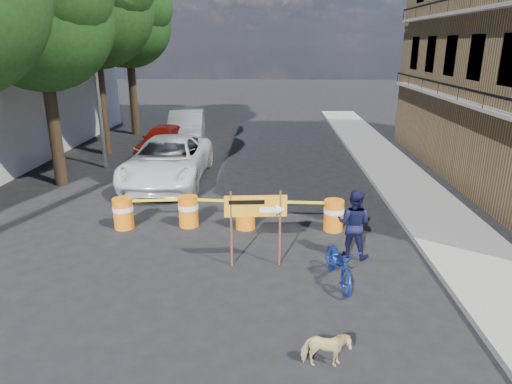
# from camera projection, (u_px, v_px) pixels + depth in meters

# --- Properties ---
(ground) EXTENTS (120.00, 120.00, 0.00)m
(ground) POSITION_uv_depth(u_px,v_px,m) (220.00, 276.00, 10.48)
(ground) COLOR black
(ground) RESTS_ON ground
(sidewalk_east) EXTENTS (2.40, 40.00, 0.15)m
(sidewalk_east) POSITION_uv_depth(u_px,v_px,m) (415.00, 194.00, 15.96)
(sidewalk_east) COLOR gray
(sidewalk_east) RESTS_ON ground
(tree_mid_a) EXTENTS (5.25, 5.00, 8.68)m
(tree_mid_a) POSITION_uv_depth(u_px,v_px,m) (41.00, 15.00, 15.48)
(tree_mid_a) COLOR #332316
(tree_mid_a) RESTS_ON ground
(tree_mid_b) EXTENTS (5.67, 5.40, 9.62)m
(tree_mid_b) POSITION_uv_depth(u_px,v_px,m) (93.00, 5.00, 20.01)
(tree_mid_b) COLOR #332316
(tree_mid_b) RESTS_ON ground
(tree_far) EXTENTS (5.04, 4.80, 8.84)m
(tree_far) POSITION_uv_depth(u_px,v_px,m) (128.00, 22.00, 24.92)
(tree_far) COLOR #332316
(tree_far) RESTS_ON ground
(streetlamp) EXTENTS (1.25, 0.18, 8.00)m
(streetlamp) POSITION_uv_depth(u_px,v_px,m) (96.00, 62.00, 18.34)
(streetlamp) COLOR gray
(streetlamp) RESTS_ON ground
(barrel_far_left) EXTENTS (0.58, 0.58, 0.90)m
(barrel_far_left) POSITION_uv_depth(u_px,v_px,m) (123.00, 213.00, 13.10)
(barrel_far_left) COLOR orange
(barrel_far_left) RESTS_ON ground
(barrel_mid_left) EXTENTS (0.58, 0.58, 0.90)m
(barrel_mid_left) POSITION_uv_depth(u_px,v_px,m) (188.00, 211.00, 13.25)
(barrel_mid_left) COLOR orange
(barrel_mid_left) RESTS_ON ground
(barrel_mid_right) EXTENTS (0.58, 0.58, 0.90)m
(barrel_mid_right) POSITION_uv_depth(u_px,v_px,m) (245.00, 213.00, 13.09)
(barrel_mid_right) COLOR orange
(barrel_mid_right) RESTS_ON ground
(barrel_far_right) EXTENTS (0.58, 0.58, 0.90)m
(barrel_far_right) POSITION_uv_depth(u_px,v_px,m) (334.00, 215.00, 12.95)
(barrel_far_right) COLOR orange
(barrel_far_right) RESTS_ON ground
(detour_sign) EXTENTS (1.46, 0.29, 1.88)m
(detour_sign) POSITION_uv_depth(u_px,v_px,m) (264.00, 212.00, 10.60)
(detour_sign) COLOR #592D19
(detour_sign) RESTS_ON ground
(pedestrian) EXTENTS (1.03, 0.94, 1.73)m
(pedestrian) POSITION_uv_depth(u_px,v_px,m) (354.00, 224.00, 11.25)
(pedestrian) COLOR black
(pedestrian) RESTS_ON ground
(bicycle) EXTENTS (0.76, 1.03, 1.79)m
(bicycle) POSITION_uv_depth(u_px,v_px,m) (340.00, 246.00, 9.97)
(bicycle) COLOR #122A99
(bicycle) RESTS_ON ground
(dog) EXTENTS (0.79, 0.36, 0.67)m
(dog) POSITION_uv_depth(u_px,v_px,m) (326.00, 349.00, 7.46)
(dog) COLOR #D8BE7C
(dog) RESTS_ON ground
(suv_white) EXTENTS (2.80, 6.06, 1.68)m
(suv_white) POSITION_uv_depth(u_px,v_px,m) (168.00, 160.00, 17.42)
(suv_white) COLOR silver
(suv_white) RESTS_ON ground
(sedan_red) EXTENTS (2.18, 4.27, 1.39)m
(sedan_red) POSITION_uv_depth(u_px,v_px,m) (163.00, 139.00, 21.99)
(sedan_red) COLOR maroon
(sedan_red) RESTS_ON ground
(sedan_silver) EXTENTS (2.34, 5.28, 1.68)m
(sedan_silver) POSITION_uv_depth(u_px,v_px,m) (187.00, 126.00, 24.52)
(sedan_silver) COLOR silver
(sedan_silver) RESTS_ON ground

